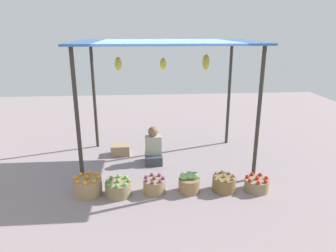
% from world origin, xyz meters
% --- Properties ---
extents(ground_plane, '(14.00, 14.00, 0.00)m').
position_xyz_m(ground_plane, '(0.00, 0.00, 0.00)').
color(ground_plane, gray).
extents(market_stall_structure, '(3.46, 2.25, 2.49)m').
position_xyz_m(market_stall_structure, '(0.00, 0.01, 2.29)').
color(market_stall_structure, '#38332D').
rests_on(market_stall_structure, ground).
extents(vendor_person, '(0.36, 0.44, 0.78)m').
position_xyz_m(vendor_person, '(-0.27, -0.05, 0.30)').
color(vendor_person, '#393E48').
rests_on(vendor_person, ground).
extents(basket_oranges, '(0.47, 0.47, 0.36)m').
position_xyz_m(basket_oranges, '(-1.43, -1.30, 0.16)').
color(basket_oranges, tan).
rests_on(basket_oranges, ground).
extents(basket_green_apples, '(0.44, 0.44, 0.30)m').
position_xyz_m(basket_green_apples, '(-0.91, -1.37, 0.13)').
color(basket_green_apples, '#8A7A53').
rests_on(basket_green_apples, ground).
extents(basket_purple_onions, '(0.38, 0.38, 0.31)m').
position_xyz_m(basket_purple_onions, '(-0.30, -1.34, 0.13)').
color(basket_purple_onions, '#967A51').
rests_on(basket_purple_onions, ground).
extents(basket_cabbages, '(0.37, 0.37, 0.39)m').
position_xyz_m(basket_cabbages, '(0.30, -1.36, 0.17)').
color(basket_cabbages, '#92734D').
rests_on(basket_cabbages, ground).
extents(basket_potatoes, '(0.40, 0.40, 0.31)m').
position_xyz_m(basket_potatoes, '(0.91, -1.37, 0.13)').
color(basket_potatoes, brown).
rests_on(basket_potatoes, ground).
extents(basket_red_tomatoes, '(0.42, 0.42, 0.27)m').
position_xyz_m(basket_red_tomatoes, '(1.49, -1.40, 0.11)').
color(basket_red_tomatoes, '#8A7656').
rests_on(basket_red_tomatoes, ground).
extents(wooden_crate_near_vendor, '(0.41, 0.31, 0.22)m').
position_xyz_m(wooden_crate_near_vendor, '(-0.99, 0.43, 0.11)').
color(wooden_crate_near_vendor, tan).
rests_on(wooden_crate_near_vendor, ground).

